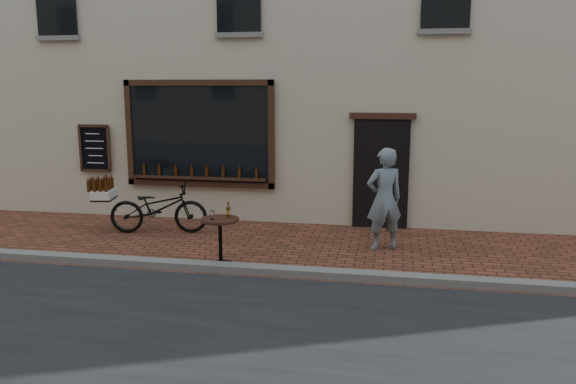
# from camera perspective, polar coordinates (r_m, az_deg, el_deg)

# --- Properties ---
(ground) EXTENTS (90.00, 90.00, 0.00)m
(ground) POSITION_cam_1_polar(r_m,az_deg,el_deg) (8.58, -4.26, -8.61)
(ground) COLOR #522D1A
(ground) RESTS_ON ground
(kerb) EXTENTS (90.00, 0.25, 0.12)m
(kerb) POSITION_cam_1_polar(r_m,az_deg,el_deg) (8.75, -3.93, -7.82)
(kerb) COLOR slate
(kerb) RESTS_ON ground
(cargo_bicycle) EXTENTS (2.28, 1.02, 1.07)m
(cargo_bicycle) POSITION_cam_1_polar(r_m,az_deg,el_deg) (11.26, -13.22, -1.52)
(cargo_bicycle) COLOR black
(cargo_bicycle) RESTS_ON ground
(bistro_table) EXTENTS (0.61, 0.61, 1.05)m
(bistro_table) POSITION_cam_1_polar(r_m,az_deg,el_deg) (8.97, -6.89, -4.08)
(bistro_table) COLOR black
(bistro_table) RESTS_ON ground
(pedestrian) EXTENTS (0.78, 0.66, 1.80)m
(pedestrian) POSITION_cam_1_polar(r_m,az_deg,el_deg) (9.91, 9.75, -0.71)
(pedestrian) COLOR slate
(pedestrian) RESTS_ON ground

